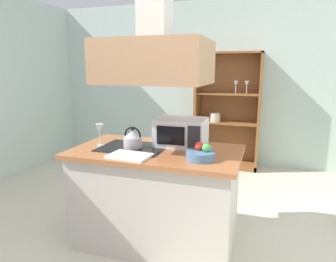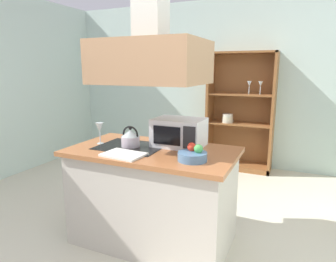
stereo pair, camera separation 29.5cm
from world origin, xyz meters
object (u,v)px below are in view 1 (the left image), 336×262
kettle (133,139)px  wine_glass_on_counter (100,130)px  cutting_board (130,156)px  microwave (182,132)px  dish_cabinet (227,117)px  fruit_bowl (201,154)px

kettle → wine_glass_on_counter: bearing=-176.0°
kettle → cutting_board: size_ratio=0.57×
microwave → wine_glass_on_counter: bearing=-162.4°
dish_cabinet → wine_glass_on_counter: (-0.88, -2.49, 0.23)m
microwave → fruit_bowl: size_ratio=1.98×
dish_cabinet → fruit_bowl: bearing=-87.5°
microwave → dish_cabinet: bearing=86.2°
microwave → fruit_bowl: microwave is taller
cutting_board → fruit_bowl: fruit_bowl is taller
dish_cabinet → cutting_board: size_ratio=5.48×
microwave → wine_glass_on_counter: size_ratio=2.23×
cutting_board → microwave: bearing=57.2°
kettle → microwave: bearing=27.3°
kettle → cutting_board: kettle is taller
cutting_board → fruit_bowl: (0.57, 0.10, 0.04)m
dish_cabinet → wine_glass_on_counter: size_ratio=9.05×
kettle → fruit_bowl: (0.67, -0.17, -0.04)m
kettle → fruit_bowl: size_ratio=0.84×
cutting_board → fruit_bowl: 0.58m
microwave → wine_glass_on_counter: 0.77m
wine_glass_on_counter → kettle: bearing=4.0°
dish_cabinet → cutting_board: dish_cabinet is taller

